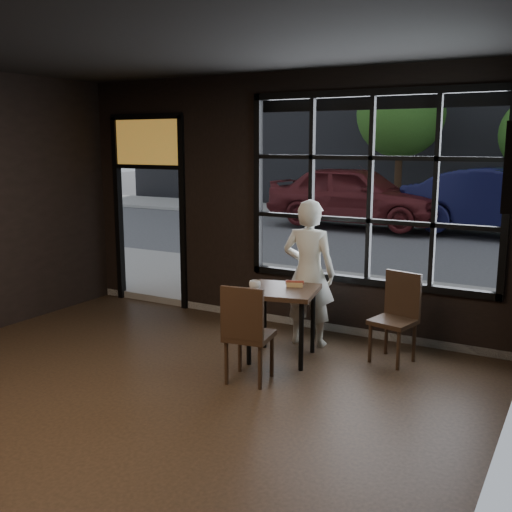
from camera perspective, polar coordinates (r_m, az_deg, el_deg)
The scene contains 16 objects.
floor at distance 5.32m, azimuth -16.23°, elevation -15.94°, with size 6.00×7.00×0.02m, color black.
ceiling at distance 4.85m, azimuth -18.35°, elevation 20.55°, with size 6.00×7.00×0.02m, color black.
wall_right at distance 3.38m, azimuth 20.51°, elevation -2.62°, with size 0.04×7.00×3.20m, color black.
window_frame at distance 7.16m, azimuth 10.82°, elevation 6.23°, with size 3.06×0.12×2.28m, color black.
stained_transom at distance 8.77m, azimuth -10.28°, elevation 10.65°, with size 1.20×0.06×0.70m, color orange.
street_asphalt at distance 27.58m, azimuth 22.17°, elevation 5.06°, with size 60.00×41.00×0.04m, color #545456.
building_across at distance 26.99m, azimuth 23.08°, elevation 20.97°, with size 28.00×12.00×15.00m, color #5B5956.
cafe_table at distance 6.58m, azimuth 2.47°, elevation -6.45°, with size 0.73×0.73×0.79m, color #302015.
chair_near at distance 5.95m, azimuth -0.63°, elevation -7.28°, with size 0.43×0.43×1.00m, color #302015.
chair_window at distance 6.61m, azimuth 12.93°, elevation -5.84°, with size 0.42×0.42×0.97m, color #302015.
man at distance 6.95m, azimuth 5.05°, elevation -1.62°, with size 0.62×0.41×1.71m, color silver.
hotdog at distance 6.56m, azimuth 3.70°, elevation -2.68°, with size 0.20×0.08×0.06m, color tan, non-canonical shape.
cup at distance 6.42m, azimuth -0.11°, elevation -2.79°, with size 0.12×0.12×0.10m, color silver.
navy_car at distance 15.96m, azimuth 22.77°, elevation 4.78°, with size 1.71×4.91×1.62m, color black.
maroon_car at distance 16.66m, azimuth 9.47°, elevation 5.74°, with size 1.94×4.83×1.65m, color #591A1D.
tree_left at distance 19.11m, azimuth 13.62°, elevation 13.02°, with size 2.66×2.66×4.53m.
Camera 1 is at (3.48, -3.26, 2.34)m, focal length 42.00 mm.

